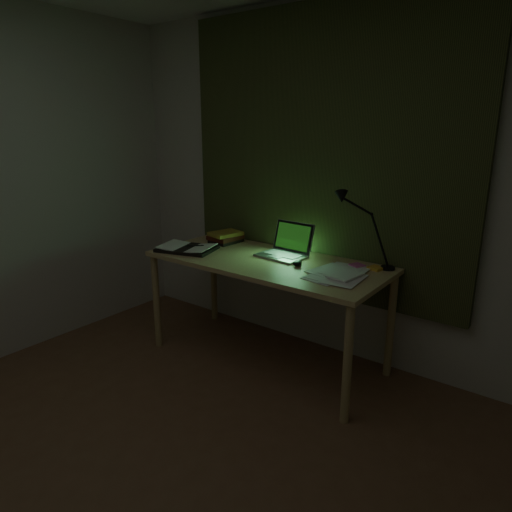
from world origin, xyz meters
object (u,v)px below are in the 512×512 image
at_px(desk, 266,311).
at_px(desk_lamp, 391,232).
at_px(laptop, 281,241).
at_px(book_stack, 225,237).
at_px(loose_papers, 339,274).
at_px(open_textbook, 187,248).

xyz_separation_m(desk, desk_lamp, (0.76, 0.29, 0.63)).
relative_size(laptop, book_stack, 1.57).
xyz_separation_m(book_stack, loose_papers, (1.10, -0.20, -0.04)).
distance_m(book_stack, desk_lamp, 1.31).
relative_size(open_textbook, loose_papers, 1.14).
bearing_deg(laptop, open_textbook, -153.57).
xyz_separation_m(laptop, open_textbook, (-0.66, -0.27, -0.10)).
distance_m(desk, open_textbook, 0.75).
relative_size(loose_papers, desk_lamp, 0.73).
bearing_deg(desk_lamp, book_stack, 178.17).
height_order(desk, laptop, laptop).
relative_size(desk, desk_lamp, 3.43).
height_order(desk, open_textbook, open_textbook).
relative_size(open_textbook, desk_lamp, 0.83).
xyz_separation_m(open_textbook, desk_lamp, (1.37, 0.45, 0.23)).
bearing_deg(open_textbook, desk_lamp, 2.12).
bearing_deg(desk, open_textbook, -166.01).
bearing_deg(book_stack, laptop, -7.71).
bearing_deg(book_stack, desk, -19.64).
distance_m(desk, book_stack, 0.72).
bearing_deg(desk_lamp, desk, -165.09).
xyz_separation_m(loose_papers, desk_lamp, (0.19, 0.31, 0.23)).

